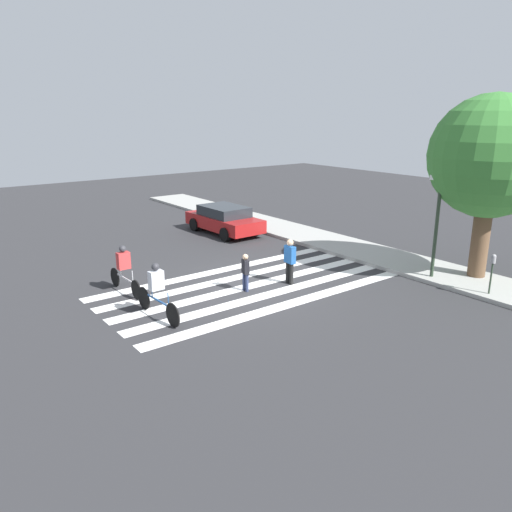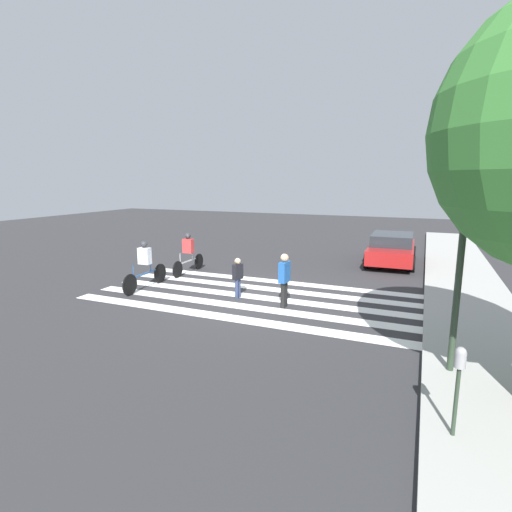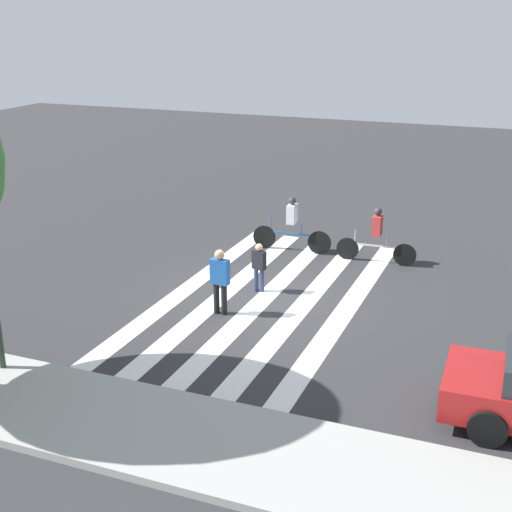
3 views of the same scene
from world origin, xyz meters
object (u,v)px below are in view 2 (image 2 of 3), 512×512
at_px(parking_meter, 459,373).
at_px(pedestrian_adult_blue_shirt, 238,276).
at_px(cyclist_near_curb, 145,264).
at_px(car_parked_dark_suv, 392,248).
at_px(traffic_light, 459,195).
at_px(pedestrian_adult_yellow_jacket, 284,277).
at_px(cyclist_mid_street, 188,252).

distance_m(parking_meter, pedestrian_adult_blue_shirt, 7.77).
distance_m(cyclist_near_curb, car_parked_dark_suv, 10.42).
relative_size(traffic_light, pedestrian_adult_yellow_jacket, 3.06).
xyz_separation_m(traffic_light, pedestrian_adult_yellow_jacket, (-2.73, -4.08, -2.47)).
height_order(parking_meter, cyclist_near_curb, cyclist_near_curb).
bearing_deg(traffic_light, parking_meter, 1.82).
distance_m(parking_meter, cyclist_near_curb, 10.32).
relative_size(pedestrian_adult_blue_shirt, car_parked_dark_suv, 0.29).
relative_size(cyclist_mid_street, cyclist_near_curb, 0.95).
bearing_deg(traffic_light, cyclist_mid_street, -120.64).
xyz_separation_m(cyclist_mid_street, car_parked_dark_suv, (-4.95, 7.18, -0.17)).
relative_size(pedestrian_adult_yellow_jacket, pedestrian_adult_blue_shirt, 1.25).
distance_m(cyclist_mid_street, car_parked_dark_suv, 8.72).
bearing_deg(parking_meter, cyclist_near_curb, -118.31).
distance_m(parking_meter, car_parked_dark_suv, 12.50).
height_order(cyclist_mid_street, car_parked_dark_suv, cyclist_mid_street).
bearing_deg(pedestrian_adult_blue_shirt, parking_meter, 64.43).
relative_size(pedestrian_adult_yellow_jacket, car_parked_dark_suv, 0.37).
relative_size(cyclist_near_curb, car_parked_dark_suv, 0.55).
bearing_deg(cyclist_near_curb, parking_meter, 59.21).
height_order(pedestrian_adult_yellow_jacket, car_parked_dark_suv, pedestrian_adult_yellow_jacket).
xyz_separation_m(pedestrian_adult_yellow_jacket, cyclist_near_curb, (-0.04, -4.93, -0.02)).
xyz_separation_m(parking_meter, cyclist_near_curb, (-4.89, -9.08, -0.20)).
height_order(parking_meter, pedestrian_adult_blue_shirt, parking_meter).
bearing_deg(cyclist_near_curb, traffic_light, 70.44).
distance_m(parking_meter, pedestrian_adult_yellow_jacket, 6.39).
relative_size(pedestrian_adult_blue_shirt, cyclist_near_curb, 0.53).
bearing_deg(pedestrian_adult_yellow_jacket, car_parked_dark_suv, 167.18).
distance_m(cyclist_mid_street, cyclist_near_curb, 2.52).
xyz_separation_m(cyclist_mid_street, cyclist_near_curb, (2.52, -0.09, 0.01)).
bearing_deg(pedestrian_adult_yellow_jacket, traffic_light, 60.72).
bearing_deg(pedestrian_adult_yellow_jacket, parking_meter, 45.01).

